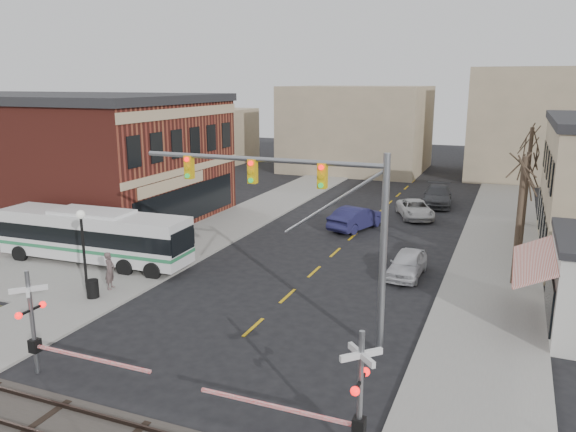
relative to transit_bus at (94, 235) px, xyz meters
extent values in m
plane|color=black|center=(12.53, -6.52, -1.75)|extent=(160.00, 160.00, 0.00)
cube|color=gray|center=(3.03, 13.48, -1.69)|extent=(5.00, 60.00, 0.12)
cube|color=gray|center=(22.03, 13.48, -1.69)|extent=(5.00, 60.00, 0.12)
cube|color=#2D231E|center=(12.53, -12.60, -1.63)|extent=(160.00, 0.08, 0.14)
cube|color=maroon|center=(-14.47, 9.48, 2.75)|extent=(30.00, 15.00, 9.00)
cube|color=#262628|center=(-14.47, 9.48, 7.55)|extent=(30.40, 15.40, 0.60)
cube|color=tan|center=(0.58, 9.48, 2.55)|extent=(0.10, 15.00, 0.50)
cube|color=tan|center=(0.58, 9.48, 6.65)|extent=(0.10, 15.00, 0.70)
cube|color=black|center=(0.58, 9.48, 0.05)|extent=(0.08, 13.00, 2.60)
cube|color=#B62A16|center=(23.73, 0.48, 1.25)|extent=(1.68, 6.00, 0.87)
cylinder|color=#382B21|center=(23.03, 5.48, 1.75)|extent=(0.28, 0.28, 6.75)
cylinder|color=#382B21|center=(23.33, 11.48, 1.52)|extent=(0.28, 0.28, 6.30)
cylinder|color=#382B21|center=(23.53, 19.48, 1.97)|extent=(0.28, 0.28, 7.20)
cube|color=silver|center=(0.00, 0.00, 0.02)|extent=(12.01, 3.04, 2.63)
cube|color=black|center=(0.00, 0.00, 0.19)|extent=(12.05, 3.08, 0.89)
cube|color=#287A4C|center=(0.00, 0.00, -0.60)|extent=(12.05, 3.08, 0.20)
cylinder|color=black|center=(0.00, 0.00, -1.25)|extent=(1.09, 2.62, 0.99)
cylinder|color=gray|center=(18.21, -4.72, 2.25)|extent=(0.28, 0.28, 8.00)
cylinder|color=gray|center=(12.97, -4.72, 5.75)|extent=(10.47, 0.20, 0.20)
cube|color=gold|center=(15.71, -4.72, 5.25)|extent=(0.35, 0.30, 1.00)
cube|color=gold|center=(12.71, -4.72, 5.25)|extent=(0.35, 0.30, 1.00)
cube|color=gold|center=(9.71, -4.72, 5.25)|extent=(0.35, 0.30, 1.00)
cylinder|color=gray|center=(6.80, -11.10, 0.25)|extent=(0.16, 0.16, 4.00)
cube|color=silver|center=(6.80, -11.10, 1.55)|extent=(1.00, 1.00, 0.18)
cube|color=silver|center=(6.80, -11.10, 1.55)|extent=(1.00, 1.00, 0.18)
sphere|color=#FF0C0C|center=(6.80, -11.65, 0.75)|extent=(0.26, 0.26, 0.26)
sphere|color=#FF0C0C|center=(6.80, -10.55, 0.75)|extent=(0.26, 0.26, 0.26)
cube|color=black|center=(6.80, -11.10, -0.65)|extent=(0.35, 0.35, 0.50)
cube|color=#FF0C0C|center=(9.40, -11.10, -0.65)|extent=(5.00, 0.10, 0.10)
cylinder|color=gray|center=(19.16, -11.41, 0.25)|extent=(0.16, 0.16, 4.00)
cube|color=silver|center=(19.16, -11.41, 1.55)|extent=(1.00, 1.00, 0.18)
cube|color=silver|center=(19.16, -11.41, 1.55)|extent=(1.00, 1.00, 0.18)
sphere|color=#FF0C0C|center=(19.16, -11.96, 0.75)|extent=(0.26, 0.26, 0.26)
sphere|color=#FF0C0C|center=(19.16, -10.86, 0.75)|extent=(0.26, 0.26, 0.26)
cube|color=black|center=(19.16, -11.41, -0.65)|extent=(0.35, 0.35, 0.50)
cube|color=#FF0C0C|center=(16.56, -11.41, -0.65)|extent=(5.00, 0.10, 0.10)
cylinder|color=black|center=(2.67, -3.78, 0.28)|extent=(0.14, 0.14, 3.81)
sphere|color=silver|center=(2.67, -3.78, 2.33)|extent=(0.44, 0.44, 0.44)
cylinder|color=black|center=(3.76, -4.58, -1.17)|extent=(0.60, 0.60, 0.90)
imported|color=silver|center=(17.53, 4.80, -1.02)|extent=(1.81, 4.28, 1.44)
imported|color=#1B1A42|center=(12.20, 13.64, -0.89)|extent=(3.28, 5.47, 1.70)
imported|color=silver|center=(15.56, 18.84, -1.05)|extent=(3.98, 5.50, 1.39)
imported|color=#424347|center=(16.58, 24.23, -0.91)|extent=(2.91, 5.98, 1.68)
imported|color=#584746|center=(3.77, -3.25, -0.65)|extent=(0.66, 0.82, 1.96)
imported|color=#323155|center=(1.03, 0.70, -0.76)|extent=(1.06, 1.06, 1.73)
camera|label=1|loc=(22.59, -25.12, 8.82)|focal=35.00mm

